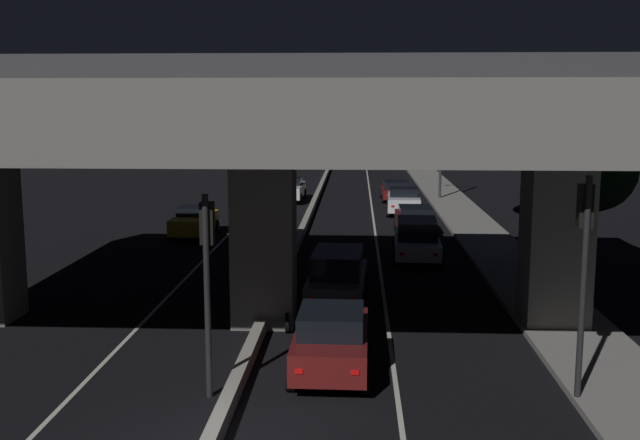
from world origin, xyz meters
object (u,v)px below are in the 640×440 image
(car_taxi_yellow_lead_oncoming, at_px, (194,221))
(pedestrian_on_sidewalk, at_px, (554,269))
(street_lamp, at_px, (435,137))
(car_dark_red_fourth, at_px, (415,220))
(traffic_light_right_of_median, at_px, (584,250))
(motorcycle_white_filtering_near, at_px, (287,306))
(car_dark_red_sixth, at_px, (396,191))
(car_white_second_oncoming, at_px, (289,189))
(car_white_third, at_px, (417,239))
(car_grey_second, at_px, (338,274))
(car_white_fifth, at_px, (404,201))
(traffic_light_left_of_median, at_px, (207,259))
(car_dark_red_lead, at_px, (332,339))

(car_taxi_yellow_lead_oncoming, bearing_deg, pedestrian_on_sidewalk, 52.85)
(street_lamp, relative_size, car_dark_red_fourth, 1.62)
(traffic_light_right_of_median, relative_size, car_dark_red_fourth, 1.16)
(car_taxi_yellow_lead_oncoming, height_order, motorcycle_white_filtering_near, car_taxi_yellow_lead_oncoming)
(traffic_light_right_of_median, distance_m, car_dark_red_fourth, 21.48)
(car_dark_red_sixth, distance_m, car_taxi_yellow_lead_oncoming, 17.71)
(car_dark_red_sixth, relative_size, car_white_second_oncoming, 0.85)
(street_lamp, xyz_separation_m, car_taxi_yellow_lead_oncoming, (-13.31, -14.71, -3.49))
(street_lamp, bearing_deg, pedestrian_on_sidewalk, -87.03)
(car_white_second_oncoming, bearing_deg, car_dark_red_sixth, 94.59)
(car_white_third, height_order, car_dark_red_sixth, car_white_third)
(car_grey_second, relative_size, car_white_third, 1.06)
(car_white_fifth, xyz_separation_m, motorcycle_white_filtering_near, (-4.85, -22.91, -0.17))
(traffic_light_right_of_median, height_order, car_dark_red_fourth, traffic_light_right_of_median)
(traffic_light_left_of_median, relative_size, car_white_fifth, 1.07)
(car_white_second_oncoming, bearing_deg, car_white_third, 21.80)
(car_grey_second, bearing_deg, pedestrian_on_sidewalk, -86.33)
(car_white_fifth, relative_size, car_white_second_oncoming, 0.94)
(traffic_light_right_of_median, xyz_separation_m, pedestrian_on_sidewalk, (1.70, 8.68, -2.37))
(car_grey_second, distance_m, car_white_third, 7.25)
(car_dark_red_fourth, bearing_deg, traffic_light_right_of_median, -174.84)
(car_grey_second, distance_m, car_white_second_oncoming, 25.51)
(car_grey_second, bearing_deg, car_dark_red_sixth, -4.38)
(car_grey_second, relative_size, car_taxi_yellow_lead_oncoming, 1.17)
(car_taxi_yellow_lead_oncoming, relative_size, motorcycle_white_filtering_near, 2.15)
(car_white_third, xyz_separation_m, car_white_fifth, (0.25, 13.21, -0.10))
(car_white_third, distance_m, car_dark_red_sixth, 19.15)
(car_dark_red_lead, bearing_deg, car_taxi_yellow_lead_oncoming, 22.96)
(car_dark_red_fourth, distance_m, car_white_second_oncoming, 14.63)
(car_taxi_yellow_lead_oncoming, bearing_deg, car_dark_red_lead, 22.71)
(traffic_light_left_of_median, bearing_deg, traffic_light_right_of_median, -0.03)
(car_white_third, bearing_deg, traffic_light_left_of_median, 161.23)
(motorcycle_white_filtering_near, bearing_deg, street_lamp, -18.38)
(car_white_fifth, xyz_separation_m, car_taxi_yellow_lead_oncoming, (-10.84, -8.21, -0.02))
(street_lamp, xyz_separation_m, car_dark_red_lead, (-5.87, -33.15, -3.43))
(car_white_second_oncoming, bearing_deg, motorcycle_white_filtering_near, 6.01)
(car_white_fifth, height_order, pedestrian_on_sidewalk, pedestrian_on_sidewalk)
(traffic_light_left_of_median, xyz_separation_m, car_dark_red_sixth, (5.93, 34.23, -2.47))
(car_white_fifth, height_order, car_white_second_oncoming, car_white_second_oncoming)
(car_white_third, height_order, car_white_fifth, car_white_third)
(car_dark_red_fourth, relative_size, car_white_fifth, 1.00)
(car_grey_second, relative_size, pedestrian_on_sidewalk, 2.61)
(car_dark_red_lead, distance_m, motorcycle_white_filtering_near, 4.02)
(car_dark_red_fourth, bearing_deg, car_white_third, 176.26)
(car_dark_red_fourth, bearing_deg, street_lamp, -10.00)
(car_taxi_yellow_lead_oncoming, height_order, car_white_second_oncoming, car_white_second_oncoming)
(street_lamp, relative_size, car_grey_second, 1.48)
(car_grey_second, bearing_deg, car_dark_red_lead, -176.89)
(street_lamp, distance_m, car_dark_red_fourth, 14.23)
(car_dark_red_fourth, bearing_deg, motorcycle_white_filtering_near, 162.31)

